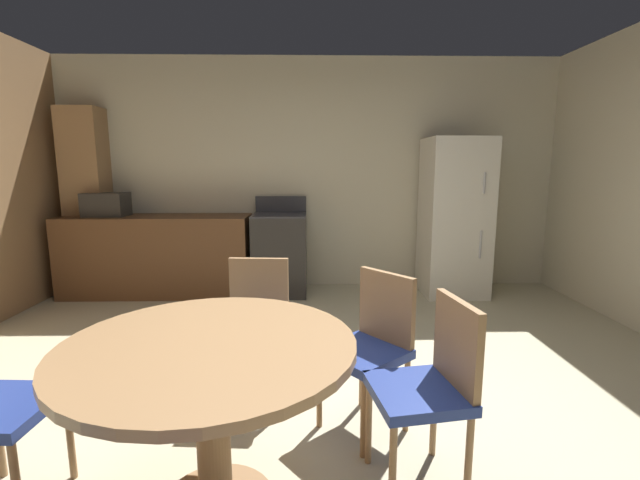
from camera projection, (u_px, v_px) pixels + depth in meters
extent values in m
plane|color=beige|center=(309.00, 433.00, 2.37)|extent=(14.00, 14.00, 0.00)
cube|color=beige|center=(309.00, 175.00, 5.19)|extent=(6.14, 0.12, 2.70)
cube|color=brown|center=(158.00, 255.00, 4.91)|extent=(2.08, 0.60, 0.90)
cube|color=#9E754C|center=(89.00, 201.00, 4.97)|extent=(0.44, 0.36, 2.10)
cube|color=#2D2B28|center=(280.00, 255.00, 4.94)|extent=(0.60, 0.60, 0.90)
cube|color=#38383D|center=(279.00, 215.00, 4.87)|extent=(0.60, 0.60, 0.02)
cube|color=#38383D|center=(281.00, 204.00, 5.13)|extent=(0.60, 0.04, 0.18)
cube|color=silver|center=(454.00, 217.00, 4.87)|extent=(0.68, 0.66, 1.76)
cylinder|color=#B2B2B7|center=(484.00, 183.00, 4.47)|extent=(0.02, 0.02, 0.22)
cylinder|color=#B2B2B7|center=(480.00, 245.00, 4.58)|extent=(0.02, 0.02, 0.30)
cube|color=#2D2B28|center=(106.00, 204.00, 4.80)|extent=(0.44, 0.32, 0.26)
cylinder|color=#9E754C|center=(213.00, 433.00, 1.79)|extent=(0.14, 0.14, 0.72)
cylinder|color=#9E754C|center=(209.00, 346.00, 1.72)|extent=(1.18, 1.18, 0.04)
cylinder|color=#9E754C|center=(393.00, 470.00, 1.78)|extent=(0.03, 0.03, 0.43)
cylinder|color=#9E754C|center=(369.00, 423.00, 2.11)|extent=(0.03, 0.03, 0.43)
cylinder|color=#9E754C|center=(469.00, 460.00, 1.84)|extent=(0.03, 0.03, 0.43)
cylinder|color=#9E754C|center=(434.00, 415.00, 2.17)|extent=(0.03, 0.03, 0.43)
cube|color=navy|center=(417.00, 392.00, 1.93)|extent=(0.46, 0.46, 0.05)
cube|color=#9E754C|center=(457.00, 345.00, 1.93)|extent=(0.10, 0.38, 0.42)
cylinder|color=#9E754C|center=(70.00, 436.00, 2.00)|extent=(0.03, 0.03, 0.43)
cube|color=navy|center=(0.00, 409.00, 1.80)|extent=(0.42, 0.42, 0.05)
cylinder|color=#9E754C|center=(279.00, 381.00, 2.52)|extent=(0.03, 0.03, 0.43)
cylinder|color=#9E754C|center=(221.00, 379.00, 2.53)|extent=(0.03, 0.03, 0.43)
cylinder|color=#9E754C|center=(286.00, 355.00, 2.85)|extent=(0.03, 0.03, 0.43)
cylinder|color=#9E754C|center=(235.00, 354.00, 2.87)|extent=(0.03, 0.03, 0.43)
cube|color=navy|center=(255.00, 331.00, 2.65)|extent=(0.43, 0.43, 0.05)
cube|color=#9E754C|center=(259.00, 290.00, 2.79)|extent=(0.38, 0.06, 0.42)
cylinder|color=#9E754C|center=(364.00, 417.00, 2.15)|extent=(0.03, 0.03, 0.43)
cylinder|color=#9E754C|center=(319.00, 391.00, 2.40)|extent=(0.03, 0.03, 0.43)
cylinder|color=#9E754C|center=(407.00, 394.00, 2.37)|extent=(0.03, 0.03, 0.43)
cylinder|color=#9E754C|center=(362.00, 372.00, 2.62)|extent=(0.03, 0.03, 0.43)
cube|color=navy|center=(363.00, 353.00, 2.34)|extent=(0.56, 0.56, 0.05)
cube|color=#9E754C|center=(386.00, 309.00, 2.42)|extent=(0.27, 0.32, 0.42)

